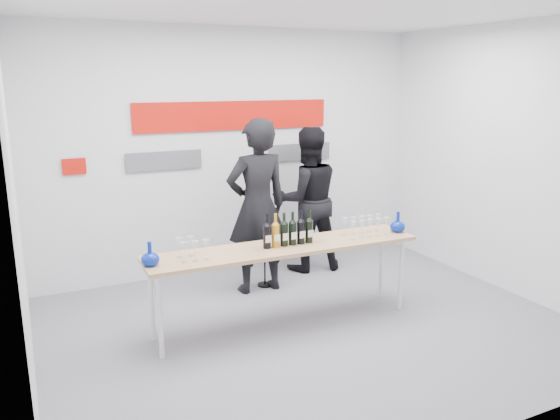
{
  "coord_description": "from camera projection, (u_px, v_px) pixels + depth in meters",
  "views": [
    {
      "loc": [
        -2.45,
        -4.35,
        2.39
      ],
      "look_at": [
        -0.21,
        0.28,
        1.15
      ],
      "focal_mm": 35.0,
      "sensor_mm": 36.0,
      "label": 1
    }
  ],
  "objects": [
    {
      "name": "decanter_right",
      "position": [
        398.0,
        222.0,
        5.74
      ],
      "size": [
        0.16,
        0.16,
        0.21
      ],
      "primitive_type": null,
      "color": "#082293",
      "rests_on": "tasting_table"
    },
    {
      "name": "glasses_left",
      "position": [
        191.0,
        249.0,
        4.87
      ],
      "size": [
        0.26,
        0.23,
        0.18
      ],
      "color": "silver",
      "rests_on": "tasting_table"
    },
    {
      "name": "presenter_right",
      "position": [
        307.0,
        200.0,
        6.85
      ],
      "size": [
        0.99,
        0.83,
        1.82
      ],
      "primitive_type": "imported",
      "rotation": [
        0.0,
        0.0,
        2.97
      ],
      "color": "black",
      "rests_on": "ground"
    },
    {
      "name": "mic_stand",
      "position": [
        265.0,
        248.0,
        6.36
      ],
      "size": [
        0.18,
        0.18,
        1.52
      ],
      "rotation": [
        0.0,
        0.0,
        -0.02
      ],
      "color": "black",
      "rests_on": "ground"
    },
    {
      "name": "signage",
      "position": [
        231.0,
        128.0,
        6.68
      ],
      "size": [
        3.38,
        0.02,
        0.79
      ],
      "color": "red",
      "rests_on": "back_wall"
    },
    {
      "name": "ground",
      "position": [
        311.0,
        326.0,
        5.4
      ],
      "size": [
        5.0,
        5.0,
        0.0
      ],
      "primitive_type": "plane",
      "color": "slate",
      "rests_on": "ground"
    },
    {
      "name": "decanter_left",
      "position": [
        150.0,
        254.0,
        4.7
      ],
      "size": [
        0.16,
        0.16,
        0.21
      ],
      "primitive_type": null,
      "color": "#082293",
      "rests_on": "tasting_table"
    },
    {
      "name": "tasting_table",
      "position": [
        284.0,
        252.0,
        5.29
      ],
      "size": [
        2.73,
        0.61,
        0.82
      ],
      "rotation": [
        0.0,
        0.0,
        -0.03
      ],
      "color": "tan",
      "rests_on": "ground"
    },
    {
      "name": "back_wall",
      "position": [
        235.0,
        152.0,
        6.8
      ],
      "size": [
        5.0,
        0.04,
        3.0
      ],
      "primitive_type": "cube",
      "color": "silver",
      "rests_on": "ground"
    },
    {
      "name": "presenter_left",
      "position": [
        257.0,
        207.0,
        6.11
      ],
      "size": [
        0.73,
        0.49,
        1.98
      ],
      "primitive_type": "imported",
      "rotation": [
        0.0,
        0.0,
        3.16
      ],
      "color": "black",
      "rests_on": "ground"
    },
    {
      "name": "wine_bottles",
      "position": [
        288.0,
        229.0,
        5.26
      ],
      "size": [
        0.53,
        0.09,
        0.33
      ],
      "rotation": [
        0.0,
        0.0,
        -0.03
      ],
      "color": "black",
      "rests_on": "tasting_table"
    },
    {
      "name": "glasses_right",
      "position": [
        366.0,
        226.0,
        5.63
      ],
      "size": [
        0.47,
        0.23,
        0.18
      ],
      "color": "silver",
      "rests_on": "tasting_table"
    }
  ]
}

